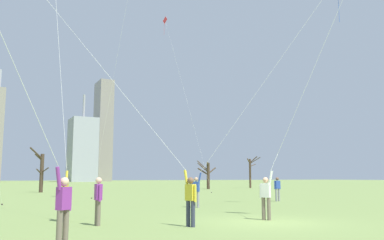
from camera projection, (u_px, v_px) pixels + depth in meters
The scene contains 14 objects.
ground_plane at pixel (267, 222), 14.93m from camera, with size 400.00×400.00×0.00m, color #7A934C.
kite_flyer_foreground_right_yellow at pixel (293, 128), 15.82m from camera, with size 3.58×4.11×11.99m.
kite_flyer_midfield_left_blue at pixel (235, 132), 22.66m from camera, with size 8.07×4.64×13.92m.
kite_flyer_far_back_orange at pixel (64, 168), 15.86m from camera, with size 0.37×5.46×11.48m.
kite_flyer_midfield_right_white at pixel (31, 130), 9.28m from camera, with size 5.91×3.28×12.00m.
kite_flyer_midfield_center_purple at pixel (140, 131), 15.03m from camera, with size 7.31×11.16×15.30m.
bystander_far_off_by_trees at pixel (277, 188), 28.01m from camera, with size 0.51×0.22×1.62m.
bystander_watching_nearby at pixel (98, 198), 14.04m from camera, with size 0.22×0.51×1.62m.
distant_kite_low_near_trees_red at pixel (169, 34), 50.35m from camera, with size 2.70×7.58×21.46m.
bare_tree_leftmost at pixel (250, 171), 62.83m from camera, with size 2.81×2.31×4.80m.
bare_tree_rightmost at pixel (208, 174), 56.91m from camera, with size 2.81×2.56×3.94m.
bare_tree_center at pixel (41, 171), 44.37m from camera, with size 2.08×1.48×4.77m.
skyline_mid_tower_left at pixel (82, 150), 148.41m from camera, with size 9.05×11.60×31.64m.
skyline_tall_tower at pixel (103, 131), 165.27m from camera, with size 5.46×11.09×40.11m.
Camera 1 is at (-9.32, -12.44, 1.62)m, focal length 38.58 mm.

